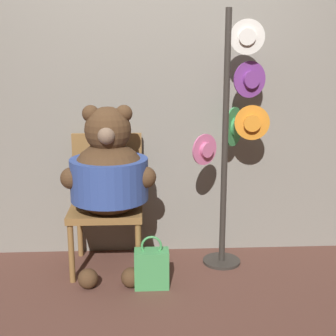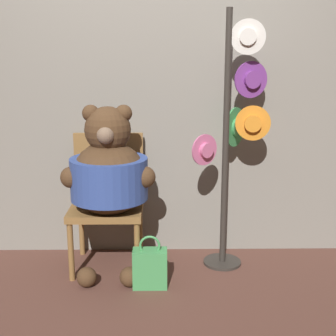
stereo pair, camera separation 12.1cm
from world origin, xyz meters
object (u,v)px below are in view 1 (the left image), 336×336
(teddy_bear, at_px, (109,174))
(handbag_on_ground, at_px, (152,268))
(chair, at_px, (107,196))
(hat_display_rack, at_px, (233,135))

(teddy_bear, height_order, handbag_on_ground, teddy_bear)
(chair, distance_m, handbag_on_ground, 0.64)
(chair, relative_size, teddy_bear, 0.80)
(chair, relative_size, hat_display_rack, 0.52)
(chair, distance_m, teddy_bear, 0.27)
(teddy_bear, relative_size, handbag_on_ground, 3.28)
(chair, bearing_deg, hat_display_rack, -2.50)
(chair, bearing_deg, teddy_bear, -78.52)
(chair, xyz_separation_m, handbag_on_ground, (0.32, -0.40, -0.38))
(teddy_bear, height_order, hat_display_rack, hat_display_rack)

